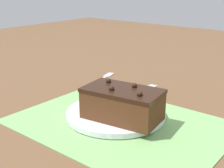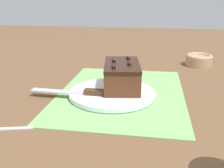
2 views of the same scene
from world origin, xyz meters
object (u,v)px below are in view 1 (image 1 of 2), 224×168
at_px(cake_plate, 116,113).
at_px(serving_knife, 122,98).
at_px(chocolate_cake, 123,103).
at_px(dessert_fork, 104,77).

height_order(cake_plate, serving_knife, serving_knife).
bearing_deg(cake_plate, chocolate_cake, -29.38).
relative_size(serving_knife, dessert_fork, 1.46).
relative_size(chocolate_cake, serving_knife, 0.83).
bearing_deg(chocolate_cake, dessert_fork, 137.25).
relative_size(cake_plate, chocolate_cake, 1.28).
distance_m(chocolate_cake, serving_knife, 0.12).
bearing_deg(dessert_fork, chocolate_cake, -56.76).
bearing_deg(cake_plate, dessert_fork, 135.53).
bearing_deg(serving_knife, cake_plate, -61.66).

